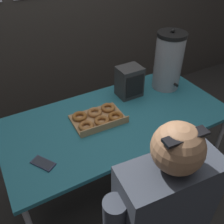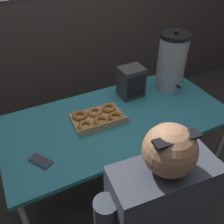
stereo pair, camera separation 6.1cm
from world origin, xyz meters
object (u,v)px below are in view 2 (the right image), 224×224
Objects in this scene: cell_phone at (41,161)px; space_heater at (131,82)px; donut_box at (98,117)px; coffee_urn at (171,62)px.

space_heater reaches higher than cell_phone.
donut_box is 2.38× the size of cell_phone.
space_heater is at bearing 173.64° from coffee_urn.
donut_box is 0.75× the size of coffee_urn.
donut_box is 0.48m from cell_phone.
cell_phone is at bearing -163.93° from coffee_urn.
donut_box is at bearing -8.58° from cell_phone.
donut_box is 0.40m from space_heater.
donut_box is at bearing -154.91° from space_heater.
coffee_urn is 3.17× the size of cell_phone.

